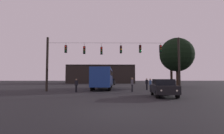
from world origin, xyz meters
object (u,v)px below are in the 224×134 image
pedestrian_crossing_right (147,83)px  tree_left_silhouette (177,55)px  car_far_left (111,82)px  tree_behind_building (171,53)px  car_near_right (163,87)px  pedestrian_crossing_left (132,84)px  pedestrian_near_bus (150,84)px  pedestrian_crossing_center (76,85)px  city_bus (103,76)px

pedestrian_crossing_right → tree_left_silhouette: tree_left_silhouette is taller
car_far_left → tree_behind_building: bearing=-27.8°
car_near_right → car_far_left: size_ratio=1.01×
pedestrian_crossing_left → tree_left_silhouette: size_ratio=0.19×
car_near_right → pedestrian_crossing_right: bearing=87.7°
pedestrian_crossing_left → pedestrian_crossing_right: (2.43, 3.39, -0.05)m
car_near_right → car_far_left: same height
tree_left_silhouette → car_near_right: bearing=-114.4°
pedestrian_near_bus → car_near_right: bearing=-91.0°
tree_left_silhouette → pedestrian_crossing_right: bearing=-133.2°
pedestrian_crossing_center → tree_behind_building: size_ratio=0.17×
pedestrian_crossing_right → pedestrian_crossing_left: bearing=-125.7°
car_near_right → pedestrian_crossing_left: bearing=111.0°
car_near_right → tree_left_silhouette: (7.40, 16.32, 5.06)m
tree_behind_building → city_bus: bearing=-143.7°
pedestrian_crossing_right → tree_behind_building: tree_behind_building is taller
car_far_left → tree_behind_building: size_ratio=0.48×
pedestrian_crossing_left → pedestrian_crossing_center: 6.54m
pedestrian_crossing_left → tree_behind_building: tree_behind_building is taller
car_near_right → pedestrian_crossing_center: size_ratio=2.88×
pedestrian_crossing_left → tree_behind_building: 19.56m
pedestrian_crossing_left → tree_behind_building: size_ratio=0.18×
car_far_left → pedestrian_crossing_left: (2.34, -22.26, 0.15)m
city_bus → pedestrian_crossing_center: 6.70m
pedestrian_crossing_left → pedestrian_crossing_right: bearing=54.3°
pedestrian_crossing_center → city_bus: bearing=64.3°
car_near_right → pedestrian_crossing_right: (0.35, 8.81, 0.09)m
city_bus → pedestrian_crossing_left: (3.65, -5.60, -0.92)m
car_far_left → city_bus: bearing=-94.5°
tree_left_silhouette → city_bus: bearing=-158.1°
pedestrian_near_bus → tree_behind_building: size_ratio=0.17×
car_far_left → car_near_right: bearing=-80.9°
pedestrian_crossing_center → pedestrian_crossing_right: size_ratio=0.98×
pedestrian_near_bus → tree_left_silhouette: (7.30, 10.80, 4.98)m
tree_left_silhouette → tree_behind_building: tree_behind_building is taller
car_near_right → pedestrian_crossing_right: 8.82m
city_bus → car_near_right: (5.73, -11.03, -1.07)m
city_bus → pedestrian_crossing_right: (6.09, -2.21, -0.98)m
city_bus → tree_behind_building: 17.75m
pedestrian_crossing_left → pedestrian_crossing_center: (-6.53, -0.36, -0.08)m
car_near_right → pedestrian_near_bus: bearing=89.0°
car_far_left → pedestrian_crossing_center: bearing=-100.5°
car_near_right → tree_behind_building: 23.37m
city_bus → car_near_right: city_bus is taller
car_near_right → pedestrian_crossing_center: 9.99m
city_bus → pedestrian_crossing_left: city_bus is taller
pedestrian_crossing_right → tree_left_silhouette: size_ratio=0.18×
car_near_right → car_far_left: (-4.42, 27.68, 0.00)m
pedestrian_near_bus → tree_left_silhouette: size_ratio=0.18×
pedestrian_crossing_right → pedestrian_near_bus: pedestrian_crossing_right is taller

